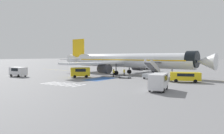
% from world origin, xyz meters
% --- Properties ---
extents(ground_plane, '(600.00, 600.00, 0.00)m').
position_xyz_m(ground_plane, '(0.00, 0.00, 0.00)').
color(ground_plane, slate).
extents(apron_leadline_yellow, '(77.79, 10.59, 0.01)m').
position_xyz_m(apron_leadline_yellow, '(-1.03, -0.37, 0.00)').
color(apron_leadline_yellow, gold).
rests_on(apron_leadline_yellow, ground_plane).
extents(apron_stand_patch_blue, '(4.00, 8.01, 0.01)m').
position_xyz_m(apron_stand_patch_blue, '(-1.03, -12.87, 0.00)').
color(apron_stand_patch_blue, '#2856A8').
rests_on(apron_stand_patch_blue, ground_plane).
extents(apron_walkway_bar_0, '(0.44, 3.60, 0.01)m').
position_xyz_m(apron_walkway_bar_0, '(-5.23, -23.17, 0.00)').
color(apron_walkway_bar_0, silver).
rests_on(apron_walkway_bar_0, ground_plane).
extents(apron_walkway_bar_1, '(0.44, 3.60, 0.01)m').
position_xyz_m(apron_walkway_bar_1, '(-4.03, -23.17, 0.00)').
color(apron_walkway_bar_1, silver).
rests_on(apron_walkway_bar_1, ground_plane).
extents(apron_walkway_bar_2, '(0.44, 3.60, 0.01)m').
position_xyz_m(apron_walkway_bar_2, '(-2.83, -23.17, 0.00)').
color(apron_walkway_bar_2, silver).
rests_on(apron_walkway_bar_2, ground_plane).
extents(apron_walkway_bar_3, '(0.44, 3.60, 0.01)m').
position_xyz_m(apron_walkway_bar_3, '(-1.63, -23.17, 0.00)').
color(apron_walkway_bar_3, silver).
rests_on(apron_walkway_bar_3, ground_plane).
extents(apron_walkway_bar_4, '(0.44, 3.60, 0.01)m').
position_xyz_m(apron_walkway_bar_4, '(-0.43, -23.17, 0.00)').
color(apron_walkway_bar_4, silver).
rests_on(apron_walkway_bar_4, ground_plane).
extents(apron_walkway_bar_5, '(0.44, 3.60, 0.01)m').
position_xyz_m(apron_walkway_bar_5, '(0.77, -23.17, 0.00)').
color(apron_walkway_bar_5, silver).
rests_on(apron_walkway_bar_5, ground_plane).
extents(apron_walkway_bar_6, '(0.44, 3.60, 0.01)m').
position_xyz_m(apron_walkway_bar_6, '(1.97, -23.17, 0.00)').
color(apron_walkway_bar_6, silver).
rests_on(apron_walkway_bar_6, ground_plane).
extents(airliner, '(43.84, 34.74, 10.10)m').
position_xyz_m(airliner, '(-1.70, -0.28, 3.62)').
color(airliner, silver).
rests_on(airliner, ground_plane).
extents(boarding_stairs_forward, '(2.82, 5.44, 4.27)m').
position_xyz_m(boarding_stairs_forward, '(7.78, -5.92, 1.03)').
color(boarding_stairs_forward, '#ADB2BA').
rests_on(boarding_stairs_forward, ground_plane).
extents(fuel_tanker, '(2.96, 9.71, 3.52)m').
position_xyz_m(fuel_tanker, '(-7.06, 24.42, 1.78)').
color(fuel_tanker, '#38383D').
rests_on(fuel_tanker, ground_plane).
extents(service_van_0, '(2.77, 5.05, 2.36)m').
position_xyz_m(service_van_0, '(14.82, -21.27, 1.40)').
color(service_van_0, silver).
rests_on(service_van_0, ground_plane).
extents(service_van_1, '(4.38, 2.10, 2.21)m').
position_xyz_m(service_van_1, '(-20.30, -18.80, 1.32)').
color(service_van_1, silver).
rests_on(service_van_1, ground_plane).
extents(service_van_2, '(4.30, 4.40, 2.24)m').
position_xyz_m(service_van_2, '(-6.68, -12.66, 1.33)').
color(service_van_2, yellow).
rests_on(service_van_2, ground_plane).
extents(service_van_3, '(5.72, 3.48, 1.82)m').
position_xyz_m(service_van_3, '(15.51, -9.11, 1.11)').
color(service_van_3, yellow).
rests_on(service_van_3, ground_plane).
extents(baggage_cart, '(2.86, 2.02, 0.87)m').
position_xyz_m(baggage_cart, '(2.56, -8.71, 0.26)').
color(baggage_cart, gray).
rests_on(baggage_cart, ground_plane).
extents(ground_crew_0, '(0.49, 0.40, 1.60)m').
position_xyz_m(ground_crew_0, '(-0.60, -3.21, 0.92)').
color(ground_crew_0, black).
rests_on(ground_crew_0, ground_plane).
extents(ground_crew_1, '(0.24, 0.44, 1.83)m').
position_xyz_m(ground_crew_1, '(-1.39, -6.92, 1.06)').
color(ground_crew_1, black).
rests_on(ground_crew_1, ground_plane).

